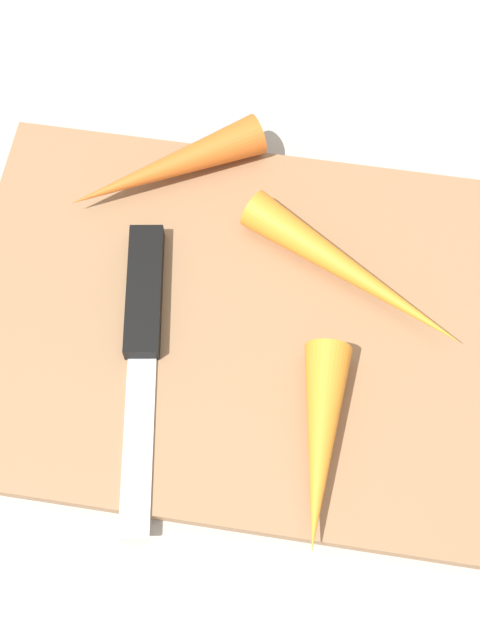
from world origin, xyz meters
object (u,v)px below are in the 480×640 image
carrot_shortest (321,445)px  carrot_longest (353,273)px  cutting_board (240,324)px  knife (144,310)px  carrot_medium (166,168)px

carrot_shortest → carrot_longest: bearing=174.2°
cutting_board → carrot_shortest: size_ratio=2.94×
cutting_board → knife: 0.06m
cutting_board → carrot_shortest: 0.10m
carrot_longest → carrot_shortest: bearing=-65.4°
knife → carrot_longest: bearing=99.4°
carrot_longest → carrot_shortest: size_ratio=1.31×
cutting_board → carrot_shortest: (0.06, -0.08, 0.02)m
cutting_board → carrot_medium: (-0.07, 0.10, 0.02)m
carrot_shortest → knife: bearing=-123.0°
carrot_longest → knife: bearing=-133.2°
knife → carrot_shortest: 0.14m
carrot_medium → carrot_shortest: bearing=92.5°
knife → cutting_board: bearing=85.7°
cutting_board → carrot_medium: size_ratio=2.61×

